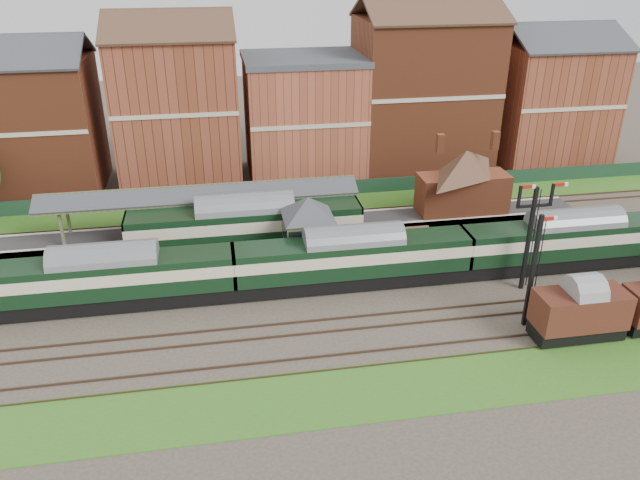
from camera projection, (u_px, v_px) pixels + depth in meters
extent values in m
plane|color=#473D33|center=(355.00, 285.00, 46.43)|extent=(160.00, 160.00, 0.00)
cube|color=#2D6619|center=(318.00, 204.00, 60.60)|extent=(90.00, 4.50, 0.06)
cube|color=#2D6619|center=(401.00, 388.00, 35.79)|extent=(90.00, 5.00, 0.06)
cube|color=#193823|center=(315.00, 189.00, 62.05)|extent=(90.00, 0.12, 1.50)
cube|color=#2D2D2D|center=(274.00, 230.00, 54.08)|extent=(55.00, 3.40, 1.00)
cube|color=#586648|center=(308.00, 255.00, 48.32)|extent=(3.40, 3.20, 2.40)
cube|color=brown|center=(308.00, 229.00, 47.36)|extent=(3.60, 3.40, 2.00)
pyramid|color=#383A3F|center=(308.00, 207.00, 46.58)|extent=(5.40, 5.40, 1.60)
cube|color=brown|center=(407.00, 248.00, 49.61)|extent=(3.00, 2.40, 2.20)
cube|color=#4C3323|center=(411.00, 235.00, 48.40)|extent=(3.20, 1.34, 0.79)
cube|color=#4C3323|center=(406.00, 228.00, 49.55)|extent=(3.20, 1.34, 0.79)
cube|color=brown|center=(462.00, 193.00, 55.73)|extent=(8.00, 3.00, 3.50)
pyramid|color=#4C3323|center=(466.00, 163.00, 54.48)|extent=(8.10, 8.10, 2.20)
cube|color=brown|center=(439.00, 159.00, 53.88)|extent=(0.60, 0.60, 1.60)
cube|color=brown|center=(493.00, 156.00, 54.65)|extent=(0.60, 0.60, 1.60)
cube|color=brown|center=(61.00, 227.00, 49.33)|extent=(0.22, 0.22, 3.40)
cube|color=brown|center=(328.00, 197.00, 55.04)|extent=(0.22, 0.22, 3.40)
cube|color=#383A3F|center=(200.00, 194.00, 50.52)|extent=(26.00, 1.99, 0.90)
cube|color=#383A3F|center=(200.00, 186.00, 52.20)|extent=(26.00, 1.99, 0.90)
cube|color=brown|center=(200.00, 186.00, 51.19)|extent=(26.00, 0.20, 0.20)
cube|color=black|center=(529.00, 239.00, 44.33)|extent=(0.25, 0.25, 8.00)
cube|color=black|center=(534.00, 206.00, 43.19)|extent=(2.60, 0.18, 0.18)
cube|color=#B2140F|center=(528.00, 187.00, 42.46)|extent=(1.10, 0.08, 0.25)
cube|color=#B2140F|center=(561.00, 185.00, 42.83)|extent=(1.10, 0.08, 0.25)
cube|color=black|center=(532.00, 272.00, 40.03)|extent=(0.25, 0.25, 8.00)
cube|color=#B2140F|center=(550.00, 219.00, 38.50)|extent=(1.10, 0.08, 0.25)
cube|color=brown|center=(23.00, 127.00, 61.40)|extent=(14.00, 10.00, 13.00)
cube|color=brown|center=(177.00, 111.00, 63.29)|extent=(12.00, 10.00, 15.00)
cube|color=#A44D35|center=(304.00, 119.00, 65.96)|extent=(12.00, 10.00, 12.00)
cube|color=brown|center=(423.00, 96.00, 67.10)|extent=(14.00, 10.00, 16.00)
cube|color=brown|center=(550.00, 104.00, 70.08)|extent=(12.00, 10.00, 13.00)
cube|color=black|center=(111.00, 299.00, 43.43)|extent=(17.27, 2.42, 1.06)
cube|color=black|center=(107.00, 276.00, 42.65)|extent=(17.27, 2.69, 2.49)
cube|color=beige|center=(106.00, 272.00, 42.52)|extent=(17.29, 2.73, 0.86)
cube|color=slate|center=(104.00, 258.00, 42.04)|extent=(17.27, 2.69, 0.58)
cube|color=black|center=(353.00, 278.00, 46.10)|extent=(17.27, 2.42, 1.06)
cube|color=black|center=(353.00, 256.00, 45.33)|extent=(17.27, 2.69, 2.49)
cube|color=beige|center=(353.00, 253.00, 45.20)|extent=(17.29, 2.73, 0.86)
cube|color=slate|center=(354.00, 239.00, 44.72)|extent=(17.27, 2.69, 0.58)
cube|color=black|center=(568.00, 259.00, 48.78)|extent=(17.27, 2.42, 1.06)
cube|color=black|center=(572.00, 239.00, 48.00)|extent=(17.27, 2.69, 2.49)
cube|color=beige|center=(573.00, 235.00, 47.87)|extent=(17.29, 2.73, 0.86)
cube|color=slate|center=(575.00, 222.00, 47.40)|extent=(17.27, 2.69, 0.58)
cube|color=black|center=(247.00, 246.00, 50.70)|extent=(18.64, 2.61, 1.14)
cube|color=black|center=(246.00, 225.00, 49.87)|extent=(18.64, 2.90, 2.69)
cube|color=beige|center=(245.00, 221.00, 49.72)|extent=(18.66, 2.94, 0.93)
cube|color=slate|center=(245.00, 207.00, 49.21)|extent=(18.64, 2.90, 0.62)
cube|color=black|center=(576.00, 330.00, 40.14)|extent=(5.79, 2.13, 0.87)
cube|color=#481C14|center=(580.00, 309.00, 39.45)|extent=(5.79, 2.51, 2.31)
cube|color=gray|center=(584.00, 291.00, 38.89)|extent=(5.79, 2.51, 0.42)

